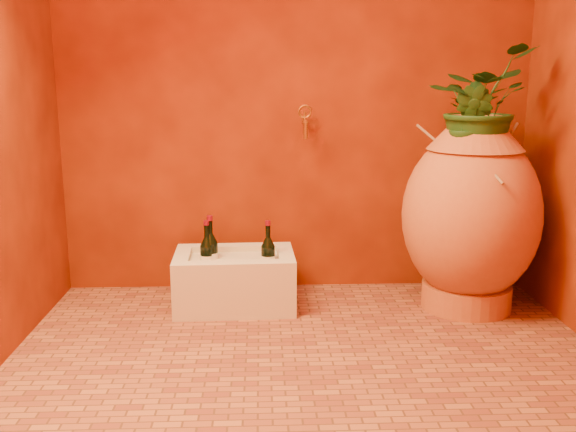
{
  "coord_description": "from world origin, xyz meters",
  "views": [
    {
      "loc": [
        -0.18,
        -2.45,
        1.15
      ],
      "look_at": [
        -0.07,
        0.35,
        0.54
      ],
      "focal_mm": 40.0,
      "sensor_mm": 36.0,
      "label": 1
    }
  ],
  "objects_px": {
    "wall_tap": "(305,120)",
    "stone_basin": "(235,281)",
    "wine_bottle_a": "(207,258)",
    "amphora": "(471,215)",
    "wine_bottle_b": "(268,258)",
    "wine_bottle_c": "(211,255)"
  },
  "relations": [
    {
      "from": "stone_basin",
      "to": "wall_tap",
      "type": "distance_m",
      "value": 0.91
    },
    {
      "from": "amphora",
      "to": "stone_basin",
      "type": "height_order",
      "value": "amphora"
    },
    {
      "from": "stone_basin",
      "to": "wine_bottle_c",
      "type": "xyz_separation_m",
      "value": [
        -0.12,
        0.01,
        0.13
      ]
    },
    {
      "from": "amphora",
      "to": "wine_bottle_b",
      "type": "distance_m",
      "value": 1.03
    },
    {
      "from": "stone_basin",
      "to": "wine_bottle_b",
      "type": "bearing_deg",
      "value": -9.19
    },
    {
      "from": "wine_bottle_a",
      "to": "stone_basin",
      "type": "bearing_deg",
      "value": 2.24
    },
    {
      "from": "amphora",
      "to": "wine_bottle_c",
      "type": "bearing_deg",
      "value": 176.69
    },
    {
      "from": "wine_bottle_a",
      "to": "wall_tap",
      "type": "height_order",
      "value": "wall_tap"
    },
    {
      "from": "wine_bottle_a",
      "to": "amphora",
      "type": "bearing_deg",
      "value": -2.62
    },
    {
      "from": "stone_basin",
      "to": "wine_bottle_a",
      "type": "height_order",
      "value": "wine_bottle_a"
    },
    {
      "from": "amphora",
      "to": "wine_bottle_c",
      "type": "height_order",
      "value": "amphora"
    },
    {
      "from": "amphora",
      "to": "wine_bottle_c",
      "type": "relative_size",
      "value": 3.04
    },
    {
      "from": "wine_bottle_c",
      "to": "wall_tap",
      "type": "distance_m",
      "value": 0.85
    },
    {
      "from": "wine_bottle_c",
      "to": "amphora",
      "type": "bearing_deg",
      "value": -3.31
    },
    {
      "from": "stone_basin",
      "to": "amphora",
      "type": "bearing_deg",
      "value": -3.18
    },
    {
      "from": "amphora",
      "to": "wall_tap",
      "type": "relative_size",
      "value": 5.64
    },
    {
      "from": "wall_tap",
      "to": "stone_basin",
      "type": "bearing_deg",
      "value": -147.17
    },
    {
      "from": "wine_bottle_a",
      "to": "wine_bottle_b",
      "type": "relative_size",
      "value": 1.0
    },
    {
      "from": "wall_tap",
      "to": "amphora",
      "type": "bearing_deg",
      "value": -20.71
    },
    {
      "from": "amphora",
      "to": "wine_bottle_a",
      "type": "bearing_deg",
      "value": 177.38
    },
    {
      "from": "wine_bottle_b",
      "to": "wine_bottle_a",
      "type": "bearing_deg",
      "value": 175.83
    },
    {
      "from": "wine_bottle_b",
      "to": "wine_bottle_c",
      "type": "distance_m",
      "value": 0.29
    }
  ]
}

